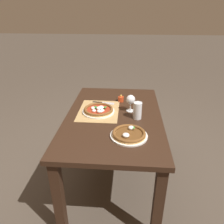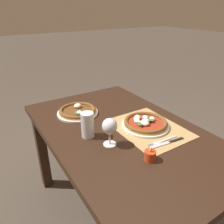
% 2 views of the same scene
% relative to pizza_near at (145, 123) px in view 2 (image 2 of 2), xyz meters
% --- Properties ---
extents(ground_plane, '(24.00, 24.00, 0.00)m').
position_rel_pizza_near_xyz_m(ground_plane, '(0.04, 0.14, -0.76)').
color(ground_plane, '#473D33').
extents(dining_table, '(1.33, 0.83, 0.74)m').
position_rel_pizza_near_xyz_m(dining_table, '(0.04, 0.14, -0.13)').
color(dining_table, black).
rests_on(dining_table, ground).
extents(paper_placemat, '(0.46, 0.36, 0.00)m').
position_rel_pizza_near_xyz_m(paper_placemat, '(-0.03, -0.00, -0.02)').
color(paper_placemat, '#A88451').
rests_on(paper_placemat, dining_table).
extents(pizza_near, '(0.29, 0.29, 0.05)m').
position_rel_pizza_near_xyz_m(pizza_near, '(0.00, 0.00, 0.00)').
color(pizza_near, silver).
rests_on(pizza_near, paper_placemat).
extents(pizza_far, '(0.28, 0.28, 0.05)m').
position_rel_pizza_near_xyz_m(pizza_far, '(0.38, 0.27, -0.00)').
color(pizza_far, silver).
rests_on(pizza_far, dining_table).
extents(wine_glass, '(0.08, 0.08, 0.16)m').
position_rel_pizza_near_xyz_m(wine_glass, '(-0.05, 0.28, 0.08)').
color(wine_glass, silver).
rests_on(wine_glass, dining_table).
extents(pint_glass, '(0.07, 0.07, 0.15)m').
position_rel_pizza_near_xyz_m(pint_glass, '(0.09, 0.34, 0.05)').
color(pint_glass, silver).
rests_on(pint_glass, dining_table).
extents(fork, '(0.03, 0.20, 0.00)m').
position_rel_pizza_near_xyz_m(fork, '(-0.18, 0.03, -0.02)').
color(fork, '#B7B7BC').
rests_on(fork, paper_placemat).
extents(knife, '(0.04, 0.22, 0.01)m').
position_rel_pizza_near_xyz_m(knife, '(-0.21, 0.02, -0.02)').
color(knife, black).
rests_on(knife, paper_placemat).
extents(votive_candle, '(0.06, 0.06, 0.07)m').
position_rel_pizza_near_xyz_m(votive_candle, '(-0.26, 0.19, 0.00)').
color(votive_candle, '#B23819').
rests_on(votive_candle, dining_table).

